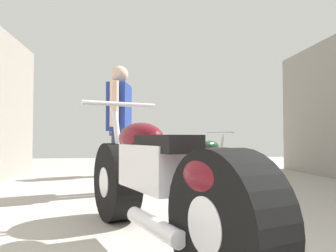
{
  "coord_description": "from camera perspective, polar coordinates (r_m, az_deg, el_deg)",
  "views": [
    {
      "loc": [
        -0.7,
        -0.02,
        0.75
      ],
      "look_at": [
        -0.31,
        3.52,
        0.88
      ],
      "focal_mm": 33.9,
      "sensor_mm": 36.0,
      "label": 1
    }
  ],
  "objects": [
    {
      "name": "ground_plane",
      "position": [
        3.64,
        5.09,
        -13.92
      ],
      "size": [
        16.67,
        16.67,
        0.0
      ],
      "primitive_type": "plane",
      "color": "#A8A399"
    },
    {
      "name": "motorcycle_maroon_cruiser",
      "position": [
        2.18,
        -2.15,
        -10.11
      ],
      "size": [
        1.1,
        2.2,
        1.06
      ],
      "color": "black",
      "rests_on": "ground_plane"
    },
    {
      "name": "motorcycle_black_naked",
      "position": [
        5.34,
        6.43,
        -6.35
      ],
      "size": [
        1.42,
        1.53,
        0.87
      ],
      "color": "black",
      "rests_on": "ground_plane"
    },
    {
      "name": "mechanic_in_blue",
      "position": [
        4.34,
        -8.74,
        0.94
      ],
      "size": [
        0.33,
        0.7,
        1.72
      ],
      "color": "#2D3851",
      "rests_on": "ground_plane"
    },
    {
      "name": "mechanic_with_helmet",
      "position": [
        6.36,
        -8.66,
        0.13
      ],
      "size": [
        0.39,
        0.63,
        1.66
      ],
      "color": "#2D3851",
      "rests_on": "ground_plane"
    }
  ]
}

